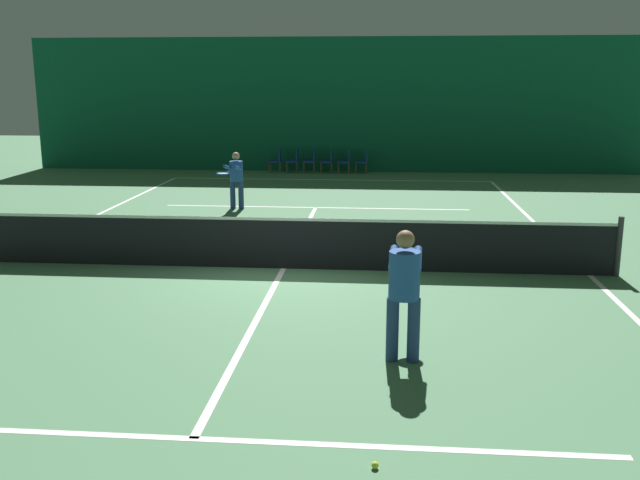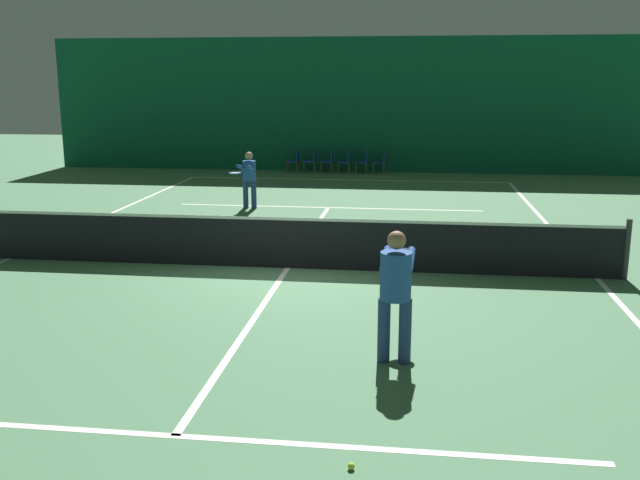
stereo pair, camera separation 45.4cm
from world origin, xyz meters
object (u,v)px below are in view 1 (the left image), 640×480
courtside_chair_0 (277,159)px  courtside_chair_3 (329,160)px  courtside_chair_2 (311,160)px  courtside_chair_5 (363,160)px  tennis_ball (375,465)px  tennis_net (283,241)px  player_far (236,176)px  courtside_chair_1 (294,160)px  courtside_chair_4 (346,160)px  player_near (404,285)px

courtside_chair_0 → courtside_chair_3: bearing=90.0°
courtside_chair_2 → courtside_chair_5: same height
courtside_chair_3 → tennis_ball: courtside_chair_3 is taller
tennis_net → player_far: (-2.10, 6.01, 0.38)m
tennis_net → player_far: size_ratio=7.90×
player_far → courtside_chair_3: bearing=175.7°
tennis_net → courtside_chair_2: tennis_net is taller
tennis_net → courtside_chair_3: (-0.21, 13.73, -0.03)m
courtside_chair_0 → courtside_chair_1: size_ratio=1.00×
tennis_net → courtside_chair_4: (0.44, 13.73, -0.03)m
courtside_chair_2 → courtside_chair_5: (1.94, 0.00, 0.00)m
player_far → courtside_chair_4: size_ratio=1.81×
player_far → courtside_chair_4: bearing=171.2°
courtside_chair_1 → courtside_chair_4: 1.94m
tennis_net → player_near: (2.07, -4.20, 0.45)m
courtside_chair_1 → tennis_ball: size_ratio=12.73×
courtside_chair_4 → tennis_ball: bearing=3.7°
courtside_chair_1 → courtside_chair_4: bearing=90.0°
courtside_chair_2 → courtside_chair_3: bearing=90.0°
courtside_chair_1 → tennis_ball: (3.26, -20.52, -0.45)m
courtside_chair_0 → courtside_chair_2: same height
courtside_chair_1 → courtside_chair_3: same height
player_far → courtside_chair_5: bearing=167.0°
player_near → courtside_chair_3: bearing=10.8°
courtside_chair_5 → tennis_net: bearing=-4.5°
courtside_chair_1 → courtside_chair_2: (0.65, 0.00, 0.00)m
player_near → courtside_chair_0: player_near is taller
courtside_chair_0 → courtside_chair_3: 1.94m
tennis_net → courtside_chair_4: tennis_net is taller
courtside_chair_2 → tennis_ball: size_ratio=12.73×
courtside_chair_4 → tennis_ball: 20.57m
player_far → courtside_chair_1: size_ratio=1.81×
courtside_chair_0 → courtside_chair_5: bearing=90.0°
tennis_ball → courtside_chair_1: bearing=99.0°
courtside_chair_4 → tennis_ball: size_ratio=12.73×
courtside_chair_2 → tennis_ball: 20.69m
tennis_net → player_far: player_far is taller
player_near → courtside_chair_4: (-1.63, 17.93, -0.48)m
courtside_chair_2 → tennis_ball: courtside_chair_2 is taller
player_far → courtside_chair_0: size_ratio=1.81×
courtside_chair_0 → courtside_chair_4: (2.58, 0.00, 0.00)m
courtside_chair_5 → player_far: bearing=-22.4°
courtside_chair_2 → courtside_chair_3: (0.65, 0.00, 0.00)m
courtside_chair_5 → courtside_chair_3: bearing=-90.0°
courtside_chair_3 → courtside_chair_5: 1.29m
tennis_ball → tennis_net: bearing=104.6°
tennis_net → courtside_chair_5: 13.77m
player_near → courtside_chair_2: (-2.92, 17.93, -0.48)m
courtside_chair_4 → courtside_chair_3: bearing=-90.0°
courtside_chair_1 → courtside_chair_5: (2.58, 0.00, 0.00)m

